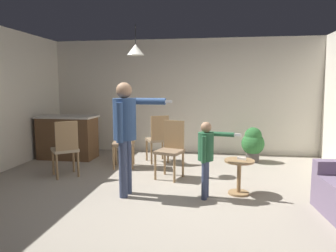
{
  "coord_description": "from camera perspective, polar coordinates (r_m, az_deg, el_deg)",
  "views": [
    {
      "loc": [
        0.78,
        -4.21,
        1.6
      ],
      "look_at": [
        0.08,
        0.36,
        1.0
      ],
      "focal_mm": 33.06,
      "sensor_mm": 36.0,
      "label": 1
    }
  ],
  "objects": [
    {
      "name": "side_table_by_couch",
      "position": [
        4.75,
        12.97,
        -8.37
      ],
      "size": [
        0.44,
        0.44,
        0.52
      ],
      "color": "#99754C",
      "rests_on": "ground"
    },
    {
      "name": "kitchen_counter",
      "position": [
        7.21,
        -18.0,
        -1.94
      ],
      "size": [
        1.26,
        0.66,
        0.95
      ],
      "color": "brown",
      "rests_on": "ground"
    },
    {
      "name": "dining_chair_by_counter",
      "position": [
        5.72,
        -18.35,
        -3.62
      ],
      "size": [
        0.59,
        0.59,
        1.0
      ],
      "rotation": [
        0.0,
        0.0,
        0.67
      ],
      "color": "#99754C",
      "rests_on": "ground"
    },
    {
      "name": "person_adult",
      "position": [
        4.47,
        -7.83,
        -0.07
      ],
      "size": [
        0.83,
        0.48,
        1.65
      ],
      "rotation": [
        0.0,
        0.0,
        -1.65
      ],
      "color": "#384260",
      "rests_on": "ground"
    },
    {
      "name": "dining_chair_spare",
      "position": [
        5.41,
        0.59,
        -3.87
      ],
      "size": [
        0.53,
        0.53,
        1.0
      ],
      "rotation": [
        0.0,
        0.0,
        2.84
      ],
      "color": "#99754C",
      "rests_on": "ground"
    },
    {
      "name": "spare_remote_on_table",
      "position": [
        4.71,
        13.43,
        -5.86
      ],
      "size": [
        0.13,
        0.08,
        0.04
      ],
      "primitive_type": "cube",
      "rotation": [
        0.0,
        0.0,
        1.21
      ],
      "color": "white",
      "rests_on": "side_table_by_couch"
    },
    {
      "name": "dining_chair_near_wall",
      "position": [
        6.15,
        -7.5,
        -2.56
      ],
      "size": [
        0.5,
        0.5,
        1.0
      ],
      "rotation": [
        0.0,
        0.0,
        1.78
      ],
      "color": "#99754C",
      "rests_on": "ground"
    },
    {
      "name": "ceiling_light_pendant",
      "position": [
        5.76,
        -6.0,
        13.83
      ],
      "size": [
        0.32,
        0.32,
        0.55
      ],
      "color": "silver"
    },
    {
      "name": "dining_chair_centre_back",
      "position": [
        6.46,
        -1.82,
        -2.02
      ],
      "size": [
        0.57,
        0.57,
        1.0
      ],
      "rotation": [
        0.0,
        0.0,
        0.5
      ],
      "color": "#99754C",
      "rests_on": "ground"
    },
    {
      "name": "ground",
      "position": [
        4.57,
        -1.66,
        -13.1
      ],
      "size": [
        7.68,
        7.68,
        0.0
      ],
      "primitive_type": "plane",
      "color": "#9E9384"
    },
    {
      "name": "potted_plant_corner",
      "position": [
        6.8,
        15.38,
        -3.0
      ],
      "size": [
        0.48,
        0.48,
        0.74
      ],
      "color": "#4C4742",
      "rests_on": "ground"
    },
    {
      "name": "person_child",
      "position": [
        4.4,
        7.11,
        -4.65
      ],
      "size": [
        0.6,
        0.32,
        1.11
      ],
      "rotation": [
        0.0,
        0.0,
        -1.76
      ],
      "color": "#384260",
      "rests_on": "ground"
    },
    {
      "name": "wall_back",
      "position": [
        7.46,
        2.74,
        5.45
      ],
      "size": [
        6.4,
        0.1,
        2.7
      ],
      "primitive_type": "cube",
      "color": "silver",
      "rests_on": "ground"
    }
  ]
}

